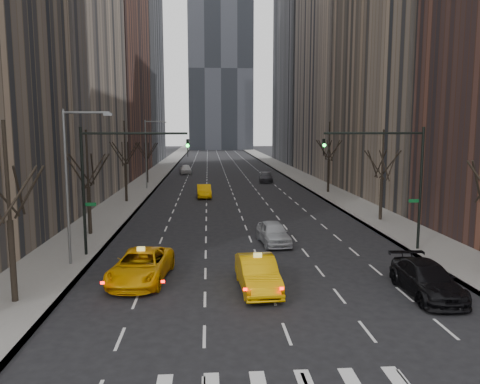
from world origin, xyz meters
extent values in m
plane|color=black|center=(0.00, 0.00, 0.00)|extent=(400.00, 400.00, 0.00)
cube|color=slate|center=(-12.25, 70.00, 0.07)|extent=(4.50, 320.00, 0.15)
cube|color=slate|center=(12.25, 70.00, 0.07)|extent=(4.50, 320.00, 0.15)
cube|color=brown|center=(-21.50, 66.00, 22.00)|extent=(14.00, 28.00, 44.00)
cube|color=#5E5F63|center=(-21.50, 96.00, 30.00)|extent=(14.00, 30.00, 60.00)
cube|color=tan|center=(21.50, 64.00, 25.00)|extent=(14.00, 28.00, 50.00)
cube|color=#5E5F63|center=(21.50, 95.00, 29.00)|extent=(14.00, 30.00, 58.00)
cylinder|color=black|center=(-12.00, 4.00, 2.04)|extent=(0.28, 0.28, 3.78)
cylinder|color=black|center=(-12.00, 4.00, 6.18)|extent=(0.16, 0.16, 4.50)
cylinder|color=black|center=(-11.85, 4.85, 5.16)|extent=(0.42, 1.80, 2.52)
cylinder|color=black|center=(-11.19, 4.29, 5.16)|extent=(1.74, 0.72, 2.52)
cylinder|color=black|center=(-11.34, 3.45, 5.16)|extent=(1.46, 1.25, 2.52)
cylinder|color=black|center=(-12.00, 18.00, 1.93)|extent=(0.28, 0.28, 3.57)
cylinder|color=black|center=(-12.00, 18.00, 5.84)|extent=(0.16, 0.16, 4.25)
cylinder|color=black|center=(-11.85, 18.85, 4.95)|extent=(0.42, 1.80, 2.52)
cylinder|color=black|center=(-11.19, 18.29, 4.95)|extent=(1.74, 0.72, 2.52)
cylinder|color=black|center=(-11.34, 17.45, 4.95)|extent=(1.46, 1.25, 2.52)
cylinder|color=black|center=(-12.15, 17.15, 4.95)|extent=(0.42, 1.80, 2.52)
cylinder|color=black|center=(-12.81, 17.71, 4.95)|extent=(1.74, 0.72, 2.52)
cylinder|color=black|center=(-12.66, 18.55, 4.95)|extent=(1.46, 1.25, 2.52)
cylinder|color=black|center=(-12.00, 34.00, 2.15)|extent=(0.28, 0.28, 3.99)
cylinder|color=black|center=(-12.00, 34.00, 6.52)|extent=(0.16, 0.16, 4.75)
cylinder|color=black|center=(-11.85, 34.85, 5.37)|extent=(0.42, 1.80, 2.52)
cylinder|color=black|center=(-11.19, 34.29, 5.37)|extent=(1.74, 0.72, 2.52)
cylinder|color=black|center=(-11.34, 33.45, 5.37)|extent=(1.46, 1.25, 2.52)
cylinder|color=black|center=(-12.15, 33.15, 5.37)|extent=(0.42, 1.80, 2.52)
cylinder|color=black|center=(-12.81, 33.71, 5.37)|extent=(1.74, 0.72, 2.52)
cylinder|color=black|center=(-12.66, 34.55, 5.37)|extent=(1.46, 1.25, 2.52)
cylinder|color=black|center=(-12.00, 52.00, 1.83)|extent=(0.28, 0.28, 3.36)
cylinder|color=black|center=(-12.00, 52.00, 5.51)|extent=(0.16, 0.16, 4.00)
cylinder|color=black|center=(-11.85, 52.85, 4.74)|extent=(0.42, 1.80, 2.52)
cylinder|color=black|center=(-11.19, 52.29, 4.74)|extent=(1.74, 0.72, 2.52)
cylinder|color=black|center=(-11.34, 51.45, 4.74)|extent=(1.46, 1.25, 2.52)
cylinder|color=black|center=(-12.15, 51.15, 4.74)|extent=(0.42, 1.80, 2.52)
cylinder|color=black|center=(-12.81, 51.71, 4.74)|extent=(1.74, 0.72, 2.52)
cylinder|color=black|center=(-12.66, 52.55, 4.74)|extent=(1.46, 1.25, 2.52)
cylinder|color=black|center=(11.34, 6.55, 5.16)|extent=(1.46, 1.25, 2.52)
cylinder|color=black|center=(12.00, 22.00, 1.93)|extent=(0.28, 0.28, 3.57)
cylinder|color=black|center=(12.00, 22.00, 5.84)|extent=(0.16, 0.16, 4.25)
cylinder|color=black|center=(12.15, 22.85, 4.95)|extent=(0.42, 1.80, 2.52)
cylinder|color=black|center=(12.81, 22.29, 4.95)|extent=(1.74, 0.72, 2.52)
cylinder|color=black|center=(12.66, 21.45, 4.95)|extent=(1.46, 1.25, 2.52)
cylinder|color=black|center=(11.85, 21.15, 4.95)|extent=(0.42, 1.80, 2.52)
cylinder|color=black|center=(11.19, 21.71, 4.95)|extent=(1.74, 0.72, 2.52)
cylinder|color=black|center=(11.34, 22.55, 4.95)|extent=(1.46, 1.25, 2.52)
cylinder|color=black|center=(12.00, 40.00, 2.15)|extent=(0.28, 0.28, 3.99)
cylinder|color=black|center=(12.00, 40.00, 6.52)|extent=(0.16, 0.16, 4.75)
cylinder|color=black|center=(12.15, 40.85, 5.37)|extent=(0.42, 1.80, 2.52)
cylinder|color=black|center=(12.81, 40.29, 5.37)|extent=(1.74, 0.72, 2.52)
cylinder|color=black|center=(12.66, 39.45, 5.37)|extent=(1.46, 1.25, 2.52)
cylinder|color=black|center=(11.85, 39.15, 5.37)|extent=(0.42, 1.80, 2.52)
cylinder|color=black|center=(11.19, 39.71, 5.37)|extent=(1.74, 0.72, 2.52)
cylinder|color=black|center=(11.34, 40.55, 5.37)|extent=(1.46, 1.25, 2.52)
cylinder|color=black|center=(-10.80, 12.00, 4.15)|extent=(0.18, 0.18, 8.00)
cylinder|color=black|center=(-7.55, 12.00, 7.75)|extent=(6.50, 0.14, 0.14)
imported|color=black|center=(-4.30, 12.00, 6.85)|extent=(0.18, 0.22, 1.10)
sphere|color=#0CFF33|center=(-4.30, 11.82, 7.00)|extent=(0.20, 0.20, 0.20)
cube|color=#0C5926|center=(-10.40, 12.00, 3.35)|extent=(0.70, 0.04, 0.22)
cylinder|color=black|center=(10.80, 12.00, 4.15)|extent=(0.18, 0.18, 8.00)
cylinder|color=black|center=(7.55, 12.00, 7.75)|extent=(6.50, 0.14, 0.14)
imported|color=black|center=(4.30, 12.00, 6.85)|extent=(0.18, 0.22, 1.10)
sphere|color=#0CFF33|center=(4.30, 11.82, 7.00)|extent=(0.20, 0.20, 0.20)
cube|color=#0C5926|center=(10.40, 12.00, 3.35)|extent=(0.70, 0.04, 0.22)
cylinder|color=slate|center=(-11.20, 10.00, 4.65)|extent=(0.16, 0.16, 9.00)
cylinder|color=slate|center=(-9.90, 10.00, 8.95)|extent=(2.60, 0.14, 0.14)
cube|color=slate|center=(-8.70, 10.00, 8.85)|extent=(0.50, 0.22, 0.15)
cylinder|color=slate|center=(-11.20, 45.00, 4.65)|extent=(0.16, 0.16, 9.00)
cylinder|color=slate|center=(-9.90, 45.00, 8.95)|extent=(2.60, 0.14, 0.14)
cube|color=slate|center=(-8.70, 45.00, 8.85)|extent=(0.50, 0.22, 0.15)
imported|color=#EDA505|center=(-6.64, 6.94, 0.82)|extent=(3.31, 6.14, 1.64)
imported|color=#DB9C04|center=(-0.61, 5.17, 0.84)|extent=(2.05, 5.17, 1.67)
imported|color=#A4A6AC|center=(1.50, 14.49, 0.79)|extent=(2.26, 4.79, 1.58)
imported|color=black|center=(7.50, 3.84, 0.79)|extent=(2.33, 5.49, 1.58)
imported|color=#FFB105|center=(-3.54, 37.16, 0.76)|extent=(1.81, 4.66, 1.51)
imported|color=#333238|center=(5.69, 52.69, 0.72)|extent=(2.48, 5.16, 1.45)
imported|color=silver|center=(-7.06, 66.49, 0.84)|extent=(2.41, 5.08, 1.68)
camera|label=1|loc=(-3.04, -17.38, 8.05)|focal=35.00mm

